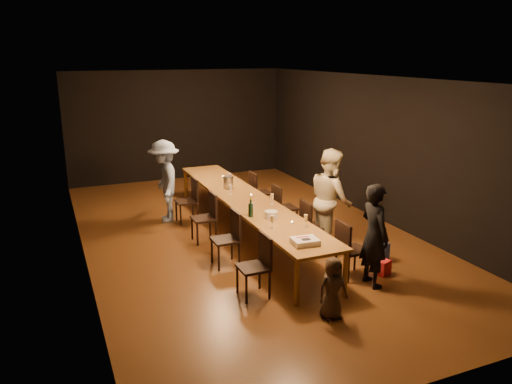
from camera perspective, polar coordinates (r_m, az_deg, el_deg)
name	(u,v)px	position (r m, az deg, el deg)	size (l,w,h in m)	color
ground	(246,235)	(9.82, -1.17, -4.91)	(10.00, 10.00, 0.00)	#4F2E13
room_shell	(245,129)	(9.29, -1.25, 7.16)	(6.04, 10.04, 3.02)	black
table	(246,201)	(9.59, -1.20, -0.99)	(0.90, 6.00, 0.75)	olive
chair_right_0	(353,249)	(8.05, 10.98, -6.43)	(0.42, 0.42, 0.93)	black
chair_right_1	(315,226)	(9.00, 6.73, -3.84)	(0.42, 0.42, 0.93)	black
chair_right_2	(285,207)	(10.00, 3.34, -1.74)	(0.42, 0.42, 0.93)	black
chair_right_3	(261,192)	(11.04, 0.57, -0.02)	(0.42, 0.42, 0.93)	black
chair_left_0	(253,267)	(7.29, -0.32, -8.53)	(0.42, 0.42, 0.93)	black
chair_left_1	(225,239)	(8.32, -3.54, -5.39)	(0.42, 0.42, 0.93)	black
chair_left_2	(204,218)	(9.40, -6.01, -2.95)	(0.42, 0.42, 0.93)	black
chair_left_3	(186,201)	(10.50, -7.96, -1.01)	(0.42, 0.42, 0.93)	black
woman_birthday	(374,235)	(7.72, 13.36, -4.83)	(0.59, 0.38, 1.61)	black
woman_tan	(331,199)	(9.02, 8.54, -0.82)	(0.89, 0.70, 1.84)	beige
man_blue	(165,181)	(10.57, -10.39, 1.22)	(1.11, 0.64, 1.72)	#93B0E3
child	(333,288)	(6.83, 8.75, -10.81)	(0.42, 0.27, 0.86)	#3D2F22
gift_bag_red	(385,268)	(8.33, 14.51, -8.42)	(0.21, 0.11, 0.25)	red
gift_bag_blue	(380,253)	(8.77, 13.98, -6.79)	(0.28, 0.18, 0.34)	#2846B1
birthday_cake	(305,241)	(7.35, 5.61, -5.64)	(0.40, 0.33, 0.09)	white
plate_stack	(271,215)	(8.42, 1.73, -2.61)	(0.22, 0.22, 0.12)	white
champagne_bottle	(251,207)	(8.46, -0.61, -1.72)	(0.08, 0.08, 0.35)	black
ice_bucket	(228,182)	(10.31, -3.20, 1.15)	(0.22, 0.22, 0.24)	silver
wineglass_0	(272,222)	(7.95, 1.88, -3.43)	(0.06, 0.06, 0.21)	beige
wineglass_1	(306,221)	(8.04, 5.71, -3.29)	(0.06, 0.06, 0.21)	beige
wineglass_2	(252,208)	(8.61, -0.48, -1.90)	(0.06, 0.06, 0.21)	silver
wineglass_3	(272,199)	(9.17, 1.84, -0.81)	(0.06, 0.06, 0.21)	beige
wineglass_4	(230,190)	(9.78, -2.95, 0.24)	(0.06, 0.06, 0.21)	silver
wineglass_5	(229,178)	(10.72, -3.07, 1.63)	(0.06, 0.06, 0.21)	silver
tealight_near	(292,223)	(8.19, 4.14, -3.52)	(0.05, 0.05, 0.03)	#B2B7B2
tealight_mid	(251,195)	(9.70, -0.56, -0.40)	(0.05, 0.05, 0.03)	#B2B7B2
tealight_far	(223,177)	(11.19, -3.80, 1.75)	(0.05, 0.05, 0.03)	#B2B7B2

